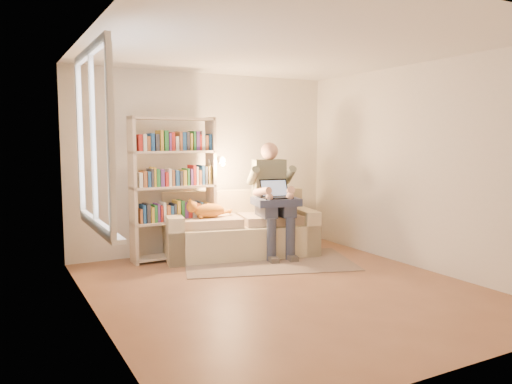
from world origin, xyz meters
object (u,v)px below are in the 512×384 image
bookshelf (174,181)px  sofa (239,232)px  person (272,193)px  cat (205,210)px  laptop (280,193)px

bookshelf → sofa: bearing=-10.5°
sofa → person: 0.74m
person → bookshelf: bearing=174.9°
cat → laptop: (0.96, -0.39, 0.22)m
sofa → person: bearing=-19.5°
sofa → laptop: (0.43, -0.41, 0.57)m
cat → sofa: bearing=14.8°
laptop → person: bearing=110.7°
person → cat: (-0.93, 0.22, -0.22)m
person → bookshelf: size_ratio=0.82×
sofa → bookshelf: (-0.91, 0.16, 0.75)m
sofa → bookshelf: bearing=-177.7°
cat → bookshelf: 0.58m
laptop → bookshelf: size_ratio=0.24×
sofa → bookshelf: 1.19m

